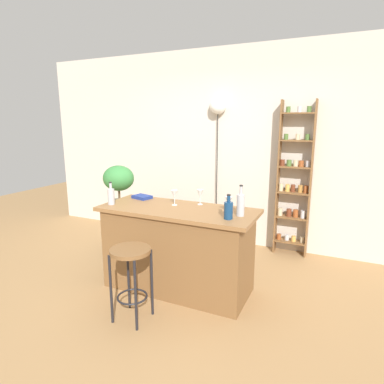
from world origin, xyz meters
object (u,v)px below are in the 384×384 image
at_px(bottle_vinegar, 111,196).
at_px(plant_stool, 121,234).
at_px(wine_glass_right, 229,201).
at_px(pendant_globe_light, 218,107).
at_px(wine_glass_center, 200,194).
at_px(potted_plant, 119,187).
at_px(bottle_olive_oil, 241,204).
at_px(cookbook, 142,197).
at_px(bottle_soda_blue, 228,210).
at_px(spice_shelf, 294,181).
at_px(bar_stool, 131,267).
at_px(wine_glass_left, 174,195).

bearing_deg(bottle_vinegar, plant_stool, 122.38).
height_order(wine_glass_right, pendant_globe_light, pendant_globe_light).
relative_size(bottle_vinegar, wine_glass_right, 1.52).
bearing_deg(wine_glass_center, pendant_globe_light, 102.62).
relative_size(plant_stool, wine_glass_center, 2.81).
distance_m(potted_plant, wine_glass_center, 1.44).
xyz_separation_m(plant_stool, pendant_globe_light, (1.09, 0.90, 1.75)).
height_order(bottle_olive_oil, cookbook, bottle_olive_oil).
xyz_separation_m(bottle_soda_blue, pendant_globe_light, (-0.74, 1.68, 0.99)).
bearing_deg(spice_shelf, potted_plant, -158.61).
bearing_deg(bottle_olive_oil, bottle_soda_blue, -116.53).
xyz_separation_m(bar_stool, bottle_soda_blue, (0.72, 0.54, 0.47)).
bearing_deg(pendant_globe_light, wine_glass_center, -77.38).
height_order(bar_stool, cookbook, cookbook).
distance_m(bottle_soda_blue, bottle_olive_oil, 0.16).
distance_m(bar_stool, wine_glass_center, 1.09).
height_order(plant_stool, wine_glass_left, wine_glass_left).
bearing_deg(wine_glass_right, bar_stool, -131.99).
xyz_separation_m(wine_glass_left, pendant_globe_light, (-0.05, 1.44, 0.96)).
xyz_separation_m(bottle_vinegar, bottle_olive_oil, (1.40, 0.16, 0.02)).
distance_m(spice_shelf, plant_stool, 2.48).
distance_m(potted_plant, wine_glass_left, 1.27).
distance_m(bottle_vinegar, wine_glass_center, 0.96).
xyz_separation_m(plant_stool, potted_plant, (0.00, 0.00, 0.68)).
distance_m(bottle_vinegar, wine_glass_left, 0.69).
bearing_deg(bottle_olive_oil, plant_stool, 161.58).
distance_m(spice_shelf, wine_glass_center, 1.49).
relative_size(bar_stool, wine_glass_left, 4.16).
bearing_deg(bar_stool, spice_shelf, 63.53).
bearing_deg(wine_glass_right, wine_glass_center, 153.59).
relative_size(plant_stool, cookbook, 2.19).
relative_size(spice_shelf, bottle_olive_oil, 6.85).
bearing_deg(spice_shelf, wine_glass_left, -126.97).
bearing_deg(bottle_olive_oil, wine_glass_center, 155.30).
bearing_deg(wine_glass_right, bottle_olive_oil, -19.46).
xyz_separation_m(spice_shelf, plant_stool, (-2.19, -0.86, -0.78)).
relative_size(potted_plant, bottle_soda_blue, 3.17).
distance_m(spice_shelf, pendant_globe_light, 1.47).
height_order(bottle_soda_blue, pendant_globe_light, pendant_globe_light).
height_order(potted_plant, bottle_vinegar, potted_plant).
xyz_separation_m(wine_glass_right, pendant_globe_light, (-0.68, 1.49, 0.96)).
bearing_deg(spice_shelf, bottle_olive_oil, -101.06).
bearing_deg(bar_stool, bottle_olive_oil, 40.84).
bearing_deg(plant_stool, bar_stool, -49.92).
height_order(bottle_vinegar, wine_glass_center, bottle_vinegar).
xyz_separation_m(bottle_vinegar, wine_glass_left, (0.64, 0.26, 0.02)).
relative_size(bottle_soda_blue, cookbook, 1.11).
relative_size(wine_glass_right, cookbook, 0.78).
height_order(wine_glass_left, cookbook, wine_glass_left).
distance_m(bottle_olive_oil, wine_glass_center, 0.57).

